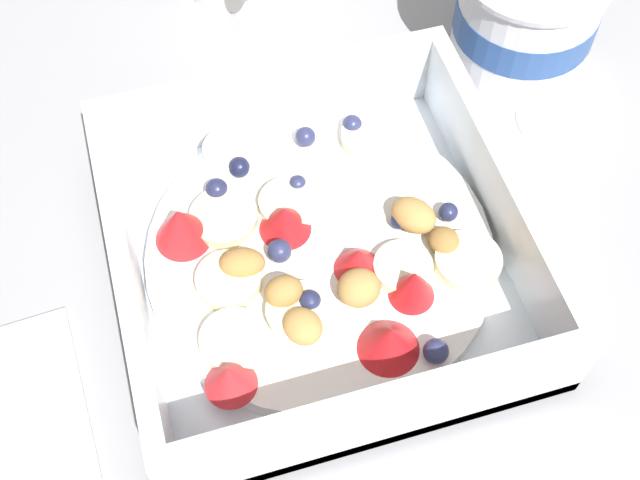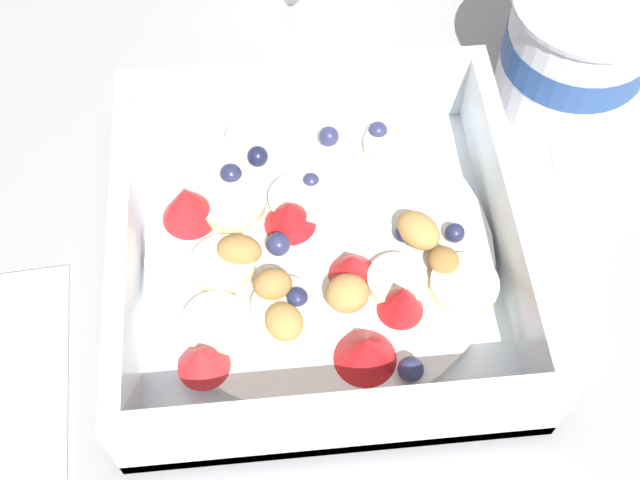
# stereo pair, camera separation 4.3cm
# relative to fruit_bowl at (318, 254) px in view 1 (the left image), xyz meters

# --- Properties ---
(ground_plane) EXTENTS (2.40, 2.40, 0.00)m
(ground_plane) POSITION_rel_fruit_bowl_xyz_m (-0.01, -0.02, -0.02)
(ground_plane) COLOR #9E9EA3
(fruit_bowl) EXTENTS (0.21, 0.21, 0.06)m
(fruit_bowl) POSITION_rel_fruit_bowl_xyz_m (0.00, 0.00, 0.00)
(fruit_bowl) COLOR white
(fruit_bowl) RESTS_ON ground
(spoon) EXTENTS (0.04, 0.17, 0.01)m
(spoon) POSITION_rel_fruit_bowl_xyz_m (0.17, 0.09, -0.01)
(spoon) COLOR silver
(spoon) RESTS_ON ground
(yogurt_cup) EXTENTS (0.09, 0.09, 0.08)m
(yogurt_cup) POSITION_rel_fruit_bowl_xyz_m (0.17, 0.12, 0.02)
(yogurt_cup) COLOR white
(yogurt_cup) RESTS_ON ground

